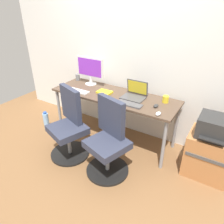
# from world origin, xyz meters

# --- Properties ---
(ground_plane) EXTENTS (5.28, 5.28, 0.00)m
(ground_plane) POSITION_xyz_m (0.00, 0.00, 0.00)
(ground_plane) COLOR brown
(back_wall) EXTENTS (4.40, 0.04, 2.60)m
(back_wall) POSITION_xyz_m (0.00, 0.39, 1.30)
(back_wall) COLOR white
(back_wall) RESTS_ON ground
(desk) EXTENTS (1.85, 0.61, 0.74)m
(desk) POSITION_xyz_m (0.00, 0.00, 0.68)
(desk) COLOR brown
(desk) RESTS_ON ground
(office_chair_left) EXTENTS (0.56, 0.56, 0.94)m
(office_chair_left) POSITION_xyz_m (-0.34, -0.61, 0.42)
(office_chair_left) COLOR black
(office_chair_left) RESTS_ON ground
(office_chair_right) EXTENTS (0.55, 0.55, 0.94)m
(office_chair_right) POSITION_xyz_m (0.30, -0.61, 0.42)
(office_chair_right) COLOR black
(office_chair_right) RESTS_ON ground
(side_cabinet) EXTENTS (0.51, 0.43, 0.56)m
(side_cabinet) POSITION_xyz_m (1.37, -0.05, 0.28)
(side_cabinet) COLOR #B77542
(side_cabinet) RESTS_ON ground
(printer) EXTENTS (0.38, 0.40, 0.24)m
(printer) POSITION_xyz_m (1.37, -0.05, 0.67)
(printer) COLOR #2D2D2D
(printer) RESTS_ON side_cabinet
(water_bottle_on_floor) EXTENTS (0.09, 0.09, 0.31)m
(water_bottle_on_floor) POSITION_xyz_m (-1.11, -0.36, 0.15)
(water_bottle_on_floor) COLOR #8CBFF2
(water_bottle_on_floor) RESTS_ON ground
(desktop_monitor) EXTENTS (0.48, 0.18, 0.43)m
(desktop_monitor) POSITION_xyz_m (-0.53, 0.16, 0.99)
(desktop_monitor) COLOR silver
(desktop_monitor) RESTS_ON desk
(open_laptop) EXTENTS (0.31, 0.26, 0.23)m
(open_laptop) POSITION_xyz_m (0.29, 0.07, 0.80)
(open_laptop) COLOR #4C4C51
(open_laptop) RESTS_ON desk
(keyboard_by_monitor) EXTENTS (0.34, 0.12, 0.02)m
(keyboard_by_monitor) POSITION_xyz_m (-0.50, -0.18, 0.75)
(keyboard_by_monitor) COLOR silver
(keyboard_by_monitor) RESTS_ON desk
(keyboard_by_laptop) EXTENTS (0.34, 0.12, 0.02)m
(keyboard_by_laptop) POSITION_xyz_m (0.34, -0.17, 0.75)
(keyboard_by_laptop) COLOR #515156
(keyboard_by_laptop) RESTS_ON desk
(mouse_by_monitor) EXTENTS (0.06, 0.10, 0.03)m
(mouse_by_monitor) POSITION_xyz_m (0.66, -0.06, 0.76)
(mouse_by_monitor) COLOR #2D2D2D
(mouse_by_monitor) RESTS_ON desk
(mouse_by_laptop) EXTENTS (0.06, 0.10, 0.03)m
(mouse_by_laptop) POSITION_xyz_m (0.75, -0.24, 0.76)
(mouse_by_laptop) COLOR silver
(mouse_by_laptop) RESTS_ON desk
(coffee_mug) EXTENTS (0.08, 0.08, 0.09)m
(coffee_mug) POSITION_xyz_m (0.71, 0.14, 0.79)
(coffee_mug) COLOR yellow
(coffee_mug) RESTS_ON desk
(pen_cup) EXTENTS (0.07, 0.07, 0.10)m
(pen_cup) POSITION_xyz_m (-0.83, 0.20, 0.80)
(pen_cup) COLOR slate
(pen_cup) RESTS_ON desk
(notebook) EXTENTS (0.21, 0.15, 0.03)m
(notebook) POSITION_xyz_m (-0.14, -0.02, 0.76)
(notebook) COLOR yellow
(notebook) RESTS_ON desk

